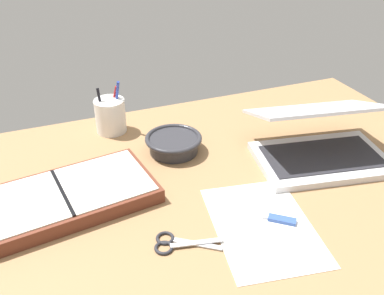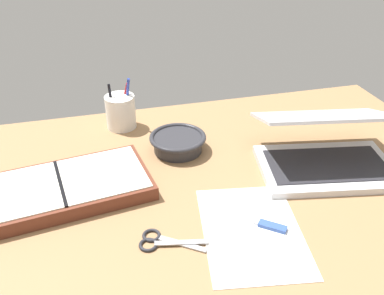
% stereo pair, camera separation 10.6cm
% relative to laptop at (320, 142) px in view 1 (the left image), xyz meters
% --- Properties ---
extents(desk_top, '(1.40, 1.00, 0.02)m').
position_rel_laptop_xyz_m(desk_top, '(-0.31, -0.05, -0.06)').
color(desk_top, '#936D47').
rests_on(desk_top, ground).
extents(laptop, '(0.38, 0.34, 0.16)m').
position_rel_laptop_xyz_m(laptop, '(0.00, 0.00, 0.00)').
color(laptop, silver).
rests_on(laptop, desk_top).
extents(bowl, '(0.16, 0.16, 0.05)m').
position_rel_laptop_xyz_m(bowl, '(-0.35, 0.17, -0.02)').
color(bowl, '#2D2D33').
rests_on(bowl, desk_top).
extents(pen_cup, '(0.09, 0.09, 0.16)m').
position_rel_laptop_xyz_m(pen_cup, '(-0.48, 0.35, 0.00)').
color(pen_cup, white).
rests_on(pen_cup, desk_top).
extents(planner, '(0.43, 0.27, 0.04)m').
position_rel_laptop_xyz_m(planner, '(-0.66, 0.04, -0.03)').
color(planner, brown).
rests_on(planner, desk_top).
extents(scissors, '(0.14, 0.09, 0.01)m').
position_rel_laptop_xyz_m(scissors, '(-0.47, -0.17, -0.05)').
color(scissors, '#B7B7BC').
rests_on(scissors, desk_top).
extents(paper_sheet_front, '(0.25, 0.33, 0.00)m').
position_rel_laptop_xyz_m(paper_sheet_front, '(-0.27, -0.19, -0.05)').
color(paper_sheet_front, white).
rests_on(paper_sheet_front, desk_top).
extents(usb_drive, '(0.07, 0.06, 0.01)m').
position_rel_laptop_xyz_m(usb_drive, '(-0.23, -0.19, -0.04)').
color(usb_drive, '#33519E').
rests_on(usb_drive, desk_top).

